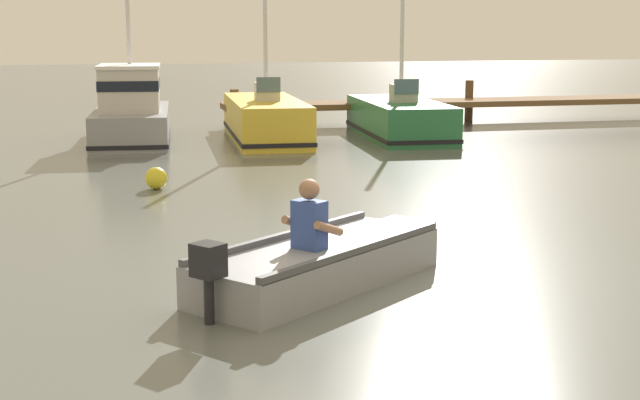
{
  "coord_description": "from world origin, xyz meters",
  "views": [
    {
      "loc": [
        -3.21,
        -9.87,
        2.76
      ],
      "look_at": [
        -0.5,
        1.41,
        0.55
      ],
      "focal_mm": 51.32,
      "sensor_mm": 36.0,
      "label": 1
    }
  ],
  "objects": [
    {
      "name": "ground_plane",
      "position": [
        0.0,
        0.0,
        0.0
      ],
      "size": [
        120.0,
        120.0,
        0.0
      ],
      "primitive_type": "plane",
      "color": "slate"
    },
    {
      "name": "wooden_dock",
      "position": [
        7.37,
        14.67,
        0.61
      ],
      "size": [
        14.72,
        1.64,
        1.2
      ],
      "color": "brown",
      "rests_on": "ground"
    },
    {
      "name": "rowboat_with_person",
      "position": [
        -0.95,
        -0.55,
        0.25
      ],
      "size": [
        3.26,
        2.82,
        1.19
      ],
      "color": "gray",
      "rests_on": "ground"
    },
    {
      "name": "moored_boat_grey",
      "position": [
        -2.49,
        12.62,
        0.69
      ],
      "size": [
        2.16,
        4.83,
        4.28
      ],
      "color": "gray",
      "rests_on": "ground"
    },
    {
      "name": "moored_boat_yellow",
      "position": [
        0.73,
        12.28,
        0.49
      ],
      "size": [
        1.96,
        5.23,
        4.54
      ],
      "color": "gold",
      "rests_on": "ground"
    },
    {
      "name": "moored_boat_green",
      "position": [
        4.1,
        11.99,
        0.45
      ],
      "size": [
        2.11,
        4.88,
        4.0
      ],
      "color": "#287042",
      "rests_on": "ground"
    },
    {
      "name": "mooring_buoy",
      "position": [
        -2.33,
        5.86,
        0.19
      ],
      "size": [
        0.38,
        0.38,
        0.38
      ],
      "primitive_type": "sphere",
      "color": "yellow",
      "rests_on": "ground"
    }
  ]
}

